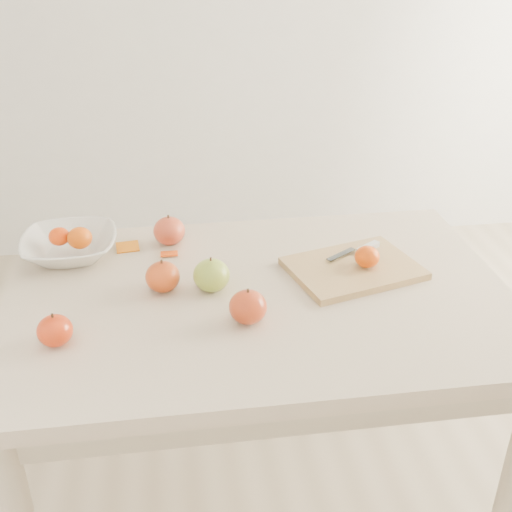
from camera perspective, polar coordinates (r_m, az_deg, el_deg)
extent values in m
plane|color=#C6B293|center=(2.03, 0.22, -21.60)|extent=(3.50, 3.50, 0.00)
cube|color=beige|center=(1.54, 0.27, -3.82)|extent=(1.20, 0.80, 0.04)
cylinder|color=#BCAA8E|center=(2.05, -16.51, -8.70)|extent=(0.06, 0.06, 0.71)
cylinder|color=#BCAA8E|center=(2.15, 13.34, -6.33)|extent=(0.06, 0.06, 0.71)
cylinder|color=#BCAA8E|center=(1.69, 21.66, -19.17)|extent=(0.06, 0.06, 0.71)
cube|color=tan|center=(1.63, 8.64, -1.10)|extent=(0.36, 0.30, 0.02)
ellipsoid|color=#CC4807|center=(1.61, 9.85, -0.06)|extent=(0.06, 0.06, 0.05)
imported|color=silver|center=(1.74, -16.21, 0.84)|extent=(0.24, 0.24, 0.06)
ellipsoid|color=#E14207|center=(1.74, -17.10, 1.68)|extent=(0.05, 0.05, 0.05)
ellipsoid|color=#E05007|center=(1.71, -15.40, 1.57)|extent=(0.06, 0.06, 0.06)
cube|color=orange|center=(1.75, -11.33, 0.67)|extent=(0.06, 0.05, 0.01)
cube|color=#CE460E|center=(1.70, -7.72, 0.13)|extent=(0.05, 0.04, 0.01)
cube|color=silver|center=(1.70, 9.93, 0.75)|extent=(0.07, 0.06, 0.01)
cube|color=#3B3E43|center=(1.66, 7.56, 0.15)|extent=(0.09, 0.07, 0.00)
ellipsoid|color=olive|center=(1.52, -3.98, -1.71)|extent=(0.09, 0.09, 0.08)
ellipsoid|color=#A11318|center=(1.75, -7.72, 2.23)|extent=(0.09, 0.09, 0.08)
ellipsoid|color=#9D0403|center=(1.40, -17.44, -6.34)|extent=(0.07, 0.07, 0.07)
ellipsoid|color=maroon|center=(1.40, -0.72, -4.55)|extent=(0.08, 0.08, 0.08)
ellipsoid|color=maroon|center=(1.53, -8.29, -1.84)|extent=(0.08, 0.08, 0.07)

